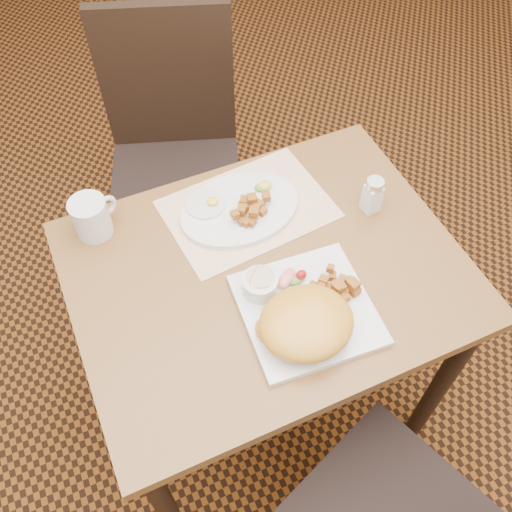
% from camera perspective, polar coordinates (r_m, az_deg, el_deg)
% --- Properties ---
extents(ground, '(8.00, 8.00, 0.00)m').
position_cam_1_polar(ground, '(1.99, 0.79, -13.75)').
color(ground, black).
rests_on(ground, ground).
extents(table, '(0.90, 0.70, 0.75)m').
position_cam_1_polar(table, '(1.42, 1.08, -3.83)').
color(table, brown).
rests_on(table, ground).
extents(chair_far, '(0.54, 0.55, 0.97)m').
position_cam_1_polar(chair_far, '(1.92, -8.25, 10.84)').
color(chair_far, black).
rests_on(chair_far, ground).
extents(placemat, '(0.43, 0.32, 0.00)m').
position_cam_1_polar(placemat, '(1.44, -0.81, 4.72)').
color(placemat, white).
rests_on(placemat, table).
extents(plate_square, '(0.30, 0.30, 0.02)m').
position_cam_1_polar(plate_square, '(1.26, 5.10, -5.38)').
color(plate_square, silver).
rests_on(plate_square, table).
extents(plate_oval, '(0.32, 0.24, 0.02)m').
position_cam_1_polar(plate_oval, '(1.42, -1.65, 4.69)').
color(plate_oval, silver).
rests_on(plate_oval, placemat).
extents(hollandaise_mound, '(0.20, 0.18, 0.08)m').
position_cam_1_polar(hollandaise_mound, '(1.19, 4.97, -6.72)').
color(hollandaise_mound, gold).
rests_on(hollandaise_mound, plate_square).
extents(ramekin, '(0.08, 0.08, 0.04)m').
position_cam_1_polar(ramekin, '(1.25, 0.40, -2.84)').
color(ramekin, silver).
rests_on(ramekin, plate_square).
extents(garnish_sq, '(0.08, 0.06, 0.03)m').
position_cam_1_polar(garnish_sq, '(1.28, 3.63, -2.17)').
color(garnish_sq, '#387223').
rests_on(garnish_sq, plate_square).
extents(fried_egg, '(0.10, 0.10, 0.02)m').
position_cam_1_polar(fried_egg, '(1.42, -4.97, 5.25)').
color(fried_egg, white).
rests_on(fried_egg, plate_oval).
extents(garnish_ov, '(0.05, 0.04, 0.02)m').
position_cam_1_polar(garnish_ov, '(1.45, 0.78, 6.99)').
color(garnish_ov, '#387223').
rests_on(garnish_ov, plate_oval).
extents(salt_shaker, '(0.04, 0.04, 0.10)m').
position_cam_1_polar(salt_shaker, '(1.43, 11.58, 6.02)').
color(salt_shaker, white).
rests_on(salt_shaker, table).
extents(coffee_mug, '(0.12, 0.09, 0.10)m').
position_cam_1_polar(coffee_mug, '(1.41, -16.10, 3.78)').
color(coffee_mug, silver).
rests_on(coffee_mug, table).
extents(home_fries_sq, '(0.10, 0.10, 0.04)m').
position_cam_1_polar(home_fries_sq, '(1.27, 8.08, -3.15)').
color(home_fries_sq, '#AC601B').
rests_on(home_fries_sq, plate_square).
extents(home_fries_ov, '(0.12, 0.09, 0.04)m').
position_cam_1_polar(home_fries_ov, '(1.40, -0.67, 4.88)').
color(home_fries_ov, '#AC601B').
rests_on(home_fries_ov, plate_oval).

